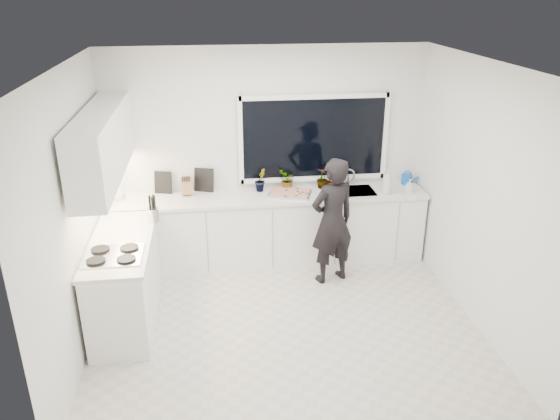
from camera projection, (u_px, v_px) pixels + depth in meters
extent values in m
cube|color=beige|center=(285.00, 324.00, 5.84)|extent=(4.00, 3.50, 0.02)
cube|color=white|center=(267.00, 155.00, 6.93)|extent=(4.00, 0.02, 2.70)
cube|color=white|center=(73.00, 217.00, 5.08)|extent=(0.02, 3.50, 2.70)
cube|color=white|center=(481.00, 197.00, 5.56)|extent=(0.02, 3.50, 2.70)
cube|color=white|center=(287.00, 64.00, 4.79)|extent=(4.00, 3.50, 0.02)
cube|color=black|center=(314.00, 138.00, 6.89)|extent=(1.80, 0.02, 1.00)
cube|color=white|center=(270.00, 230.00, 7.00)|extent=(3.92, 0.58, 0.88)
cube|color=white|center=(125.00, 281.00, 5.79)|extent=(0.58, 1.60, 0.88)
cube|color=silver|center=(270.00, 197.00, 6.81)|extent=(3.94, 0.62, 0.04)
cube|color=silver|center=(121.00, 242.00, 5.61)|extent=(0.62, 1.60, 0.04)
cube|color=white|center=(103.00, 144.00, 5.55)|extent=(0.34, 2.10, 0.70)
cube|color=silver|center=(351.00, 195.00, 6.96)|extent=(0.58, 0.42, 0.14)
cylinder|color=silver|center=(348.00, 178.00, 7.08)|extent=(0.03, 0.03, 0.22)
cube|color=black|center=(113.00, 255.00, 5.28)|extent=(0.56, 0.48, 0.03)
imported|color=black|center=(332.00, 221.00, 6.41)|extent=(0.66, 0.54, 1.55)
cube|color=silver|center=(290.00, 194.00, 6.81)|extent=(0.61, 0.52, 0.03)
cube|color=red|center=(290.00, 192.00, 6.80)|extent=(0.55, 0.47, 0.01)
cylinder|color=blue|center=(407.00, 179.00, 7.15)|extent=(0.18, 0.18, 0.13)
cylinder|color=white|center=(118.00, 189.00, 6.63)|extent=(0.14, 0.14, 0.26)
cube|color=#A0714A|center=(187.00, 186.00, 6.77)|extent=(0.14, 0.11, 0.22)
cylinder|color=#B8B8BD|center=(153.00, 215.00, 6.02)|extent=(0.13, 0.13, 0.16)
cube|color=black|center=(163.00, 182.00, 6.82)|extent=(0.22, 0.08, 0.28)
cube|color=black|center=(204.00, 180.00, 6.88)|extent=(0.24, 0.10, 0.30)
imported|color=#26662D|center=(260.00, 180.00, 6.89)|extent=(0.18, 0.20, 0.29)
imported|color=#26662D|center=(287.00, 180.00, 6.94)|extent=(0.27, 0.29, 0.26)
imported|color=#26662D|center=(322.00, 178.00, 6.99)|extent=(0.20, 0.20, 0.26)
imported|color=#26662D|center=(330.00, 178.00, 7.00)|extent=(0.17, 0.17, 0.27)
imported|color=#D8BF66|center=(387.00, 182.00, 6.79)|extent=(0.17, 0.17, 0.32)
imported|color=#D8BF66|center=(409.00, 186.00, 6.85)|extent=(0.11, 0.11, 0.18)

